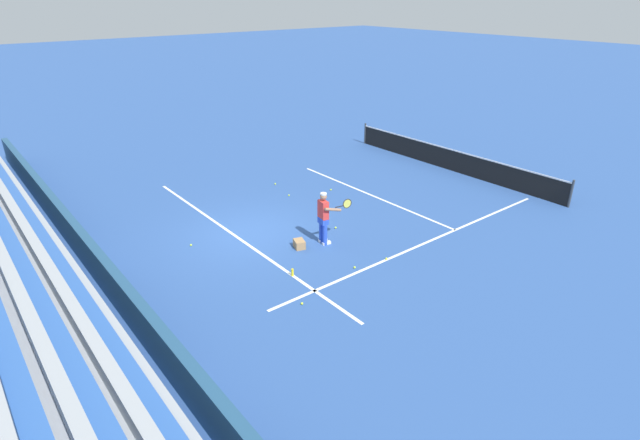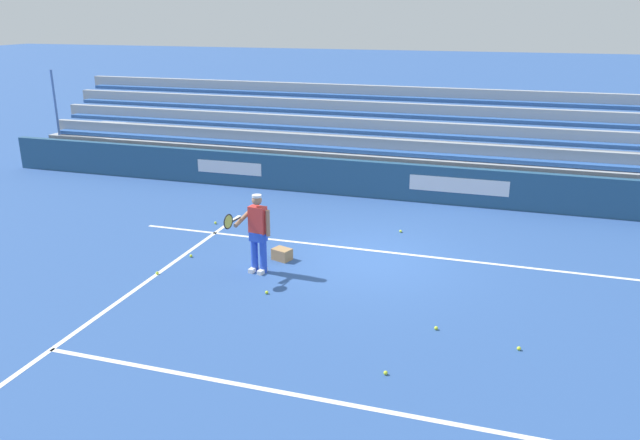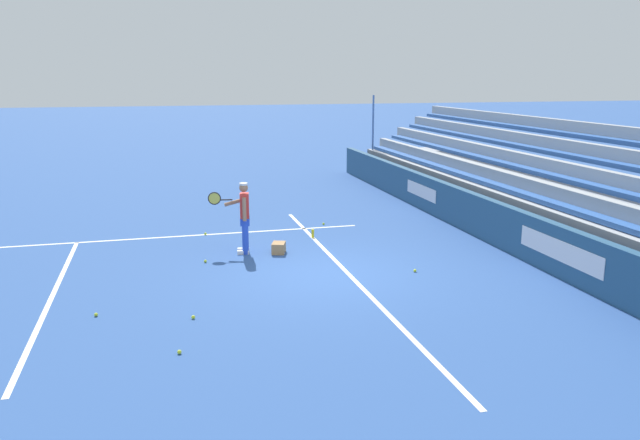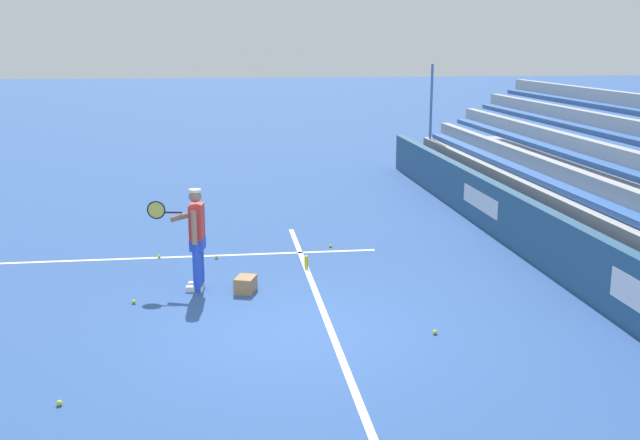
% 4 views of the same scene
% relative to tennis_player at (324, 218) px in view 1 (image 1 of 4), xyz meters
% --- Properties ---
extents(ground_plane, '(160.00, 160.00, 0.00)m').
position_rel_tennis_player_xyz_m(ground_plane, '(-2.10, -1.45, -0.89)').
color(ground_plane, '#2D5193').
extents(court_baseline_white, '(12.00, 0.10, 0.01)m').
position_rel_tennis_player_xyz_m(court_baseline_white, '(-2.10, -1.95, -0.89)').
color(court_baseline_white, white).
rests_on(court_baseline_white, ground).
extents(court_sideline_white, '(0.10, 12.00, 0.01)m').
position_rel_tennis_player_xyz_m(court_sideline_white, '(2.01, 2.55, -0.89)').
color(court_sideline_white, white).
rests_on(court_sideline_white, ground).
extents(court_service_line_white, '(8.22, 0.10, 0.01)m').
position_rel_tennis_player_xyz_m(court_service_line_white, '(-2.10, 4.05, -0.89)').
color(court_service_line_white, white).
rests_on(court_service_line_white, ground).
extents(back_wall_sponsor_board, '(27.61, 0.25, 1.10)m').
position_rel_tennis_player_xyz_m(back_wall_sponsor_board, '(-2.10, -6.28, -0.34)').
color(back_wall_sponsor_board, navy).
rests_on(back_wall_sponsor_board, ground).
extents(bleacher_stand, '(26.23, 3.20, 3.40)m').
position_rel_tennis_player_xyz_m(bleacher_stand, '(-2.10, -8.51, -0.13)').
color(bleacher_stand, '#9EA3A8').
rests_on(bleacher_stand, ground).
extents(tennis_player, '(0.67, 0.97, 1.71)m').
position_rel_tennis_player_xyz_m(tennis_player, '(0.00, 0.00, 0.00)').
color(tennis_player, blue).
rests_on(tennis_player, ground).
extents(ball_box_cardboard, '(0.48, 0.41, 0.26)m').
position_rel_tennis_player_xyz_m(ball_box_cardboard, '(-0.24, -0.80, -0.76)').
color(ball_box_cardboard, '#A87F51').
rests_on(ball_box_cardboard, ground).
extents(tennis_ball_far_right, '(0.07, 0.07, 0.07)m').
position_rel_tennis_player_xyz_m(tennis_ball_far_right, '(-5.38, 1.75, -0.86)').
color(tennis_ball_far_right, '#CCE533').
rests_on(tennis_ball_far_right, ground).
extents(tennis_ball_near_player, '(0.07, 0.07, 0.07)m').
position_rel_tennis_player_xyz_m(tennis_ball_near_player, '(-3.98, 1.46, -0.86)').
color(tennis_ball_near_player, '#CCE533').
rests_on(tennis_ball_near_player, ground).
extents(tennis_ball_stray_back, '(0.07, 0.07, 0.07)m').
position_rel_tennis_player_xyz_m(tennis_ball_stray_back, '(-2.46, -3.40, -0.86)').
color(tennis_ball_stray_back, '#CCE533').
rests_on(tennis_ball_stray_back, ground).
extents(tennis_ball_far_left, '(0.07, 0.07, 0.07)m').
position_rel_tennis_player_xyz_m(tennis_ball_far_left, '(2.32, -2.60, -0.86)').
color(tennis_ball_far_left, '#CCE533').
rests_on(tennis_ball_far_left, ground).
extents(tennis_ball_midcourt, '(0.07, 0.07, 0.07)m').
position_rel_tennis_player_xyz_m(tennis_ball_midcourt, '(1.79, -0.31, -0.86)').
color(tennis_ball_midcourt, '#CCE533').
rests_on(tennis_ball_midcourt, ground).
extents(tennis_ball_by_box, '(0.07, 0.07, 0.07)m').
position_rel_tennis_player_xyz_m(tennis_ball_by_box, '(2.00, 0.78, -0.86)').
color(tennis_ball_by_box, '#CCE533').
rests_on(tennis_ball_by_box, ground).
extents(tennis_ball_toward_net, '(0.07, 0.07, 0.07)m').
position_rel_tennis_player_xyz_m(tennis_ball_toward_net, '(-0.59, 0.99, -0.86)').
color(tennis_ball_toward_net, '#CCE533').
rests_on(tennis_ball_toward_net, ground).
extents(tennis_ball_on_baseline, '(0.07, 0.07, 0.07)m').
position_rel_tennis_player_xyz_m(tennis_ball_on_baseline, '(-3.43, 3.13, -0.86)').
color(tennis_ball_on_baseline, '#CCE533').
rests_on(tennis_ball_on_baseline, ground).
extents(water_bottle, '(0.07, 0.07, 0.22)m').
position_rel_tennis_player_xyz_m(water_bottle, '(1.00, -1.95, -0.78)').
color(water_bottle, yellow).
rests_on(water_bottle, ground).
extents(tennis_net, '(11.09, 0.09, 1.07)m').
position_rel_tennis_player_xyz_m(tennis_net, '(-2.10, 8.94, -0.40)').
color(tennis_net, '#33383D').
rests_on(tennis_net, ground).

